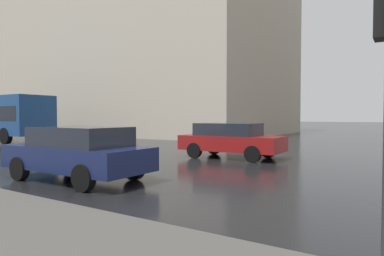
{
  "coord_description": "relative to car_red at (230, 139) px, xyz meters",
  "views": [
    {
      "loc": [
        -6.8,
        2.34,
        1.67
      ],
      "look_at": [
        5.02,
        9.84,
        1.2
      ],
      "focal_mm": 31.45,
      "sensor_mm": 36.0,
      "label": 1
    }
  ],
  "objects": [
    {
      "name": "haussmann_block_mid",
      "position": [
        16.0,
        17.44,
        9.15
      ],
      "size": [
        18.01,
        27.52,
        20.24
      ],
      "color": "beige",
      "rests_on": "ground_plane"
    },
    {
      "name": "car_red",
      "position": [
        0.0,
        0.0,
        0.0
      ],
      "size": [
        1.85,
        4.1,
        1.41
      ],
      "color": "maroon",
      "rests_on": "ground_plane"
    },
    {
      "name": "car_navy",
      "position": [
        -6.5,
        1.27,
        0.0
      ],
      "size": [
        1.85,
        4.1,
        1.41
      ],
      "color": "navy",
      "rests_on": "ground_plane"
    }
  ]
}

